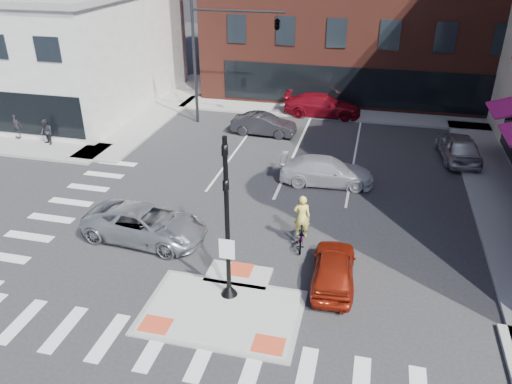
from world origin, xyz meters
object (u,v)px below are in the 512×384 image
(bg_car_dark, at_px, (264,124))
(cyclist, at_px, (301,229))
(bg_car_silver, at_px, (458,146))
(pedestrian_a, at_px, (46,132))
(red_sedan, at_px, (334,268))
(bg_car_red, at_px, (322,105))
(silver_suv, at_px, (146,224))
(white_pickup, at_px, (327,171))
(pedestrian_b, at_px, (16,126))

(bg_car_dark, relative_size, cyclist, 1.79)
(bg_car_dark, xyz_separation_m, bg_car_silver, (11.70, -1.32, 0.11))
(bg_car_silver, height_order, pedestrian_a, pedestrian_a)
(bg_car_silver, distance_m, pedestrian_a, 24.32)
(red_sedan, relative_size, cyclist, 1.67)
(bg_car_dark, distance_m, cyclist, 13.15)
(red_sedan, xyz_separation_m, bg_car_dark, (-6.00, 14.59, 0.03))
(bg_car_silver, height_order, bg_car_red, bg_car_silver)
(silver_suv, distance_m, white_pickup, 9.87)
(white_pickup, xyz_separation_m, pedestrian_a, (-17.07, 1.03, 0.24))
(silver_suv, relative_size, white_pickup, 1.09)
(cyclist, distance_m, pedestrian_a, 18.20)
(silver_suv, relative_size, cyclist, 2.28)
(white_pickup, relative_size, pedestrian_a, 3.04)
(white_pickup, relative_size, bg_car_red, 0.89)
(bg_car_dark, height_order, bg_car_silver, bg_car_silver)
(white_pickup, height_order, pedestrian_b, pedestrian_b)
(silver_suv, bearing_deg, cyclist, -75.64)
(bg_car_silver, relative_size, bg_car_red, 0.86)
(white_pickup, distance_m, pedestrian_a, 17.10)
(silver_suv, height_order, red_sedan, silver_suv)
(cyclist, relative_size, pedestrian_b, 1.48)
(silver_suv, height_order, cyclist, cyclist)
(white_pickup, distance_m, cyclist, 6.14)
(white_pickup, height_order, bg_car_dark, white_pickup)
(red_sedan, height_order, pedestrian_b, pedestrian_b)
(bg_car_dark, xyz_separation_m, cyclist, (4.43, -12.37, 0.10))
(white_pickup, distance_m, bg_car_silver, 8.51)
(bg_car_dark, bearing_deg, cyclist, -157.58)
(bg_car_dark, relative_size, pedestrian_a, 2.62)
(silver_suv, distance_m, bg_car_silver, 18.29)
(silver_suv, distance_m, pedestrian_b, 15.48)
(bg_car_silver, bearing_deg, silver_suv, 34.65)
(bg_car_dark, bearing_deg, silver_suv, 174.23)
(red_sedan, xyz_separation_m, bg_car_red, (-2.80, 19.29, 0.13))
(silver_suv, distance_m, red_sedan, 8.09)
(red_sedan, distance_m, bg_car_dark, 15.78)
(silver_suv, height_order, pedestrian_a, pedestrian_a)
(pedestrian_b, bearing_deg, bg_car_silver, 17.92)
(bg_car_red, distance_m, cyclist, 17.11)
(bg_car_red, relative_size, cyclist, 2.34)
(pedestrian_b, bearing_deg, red_sedan, -14.82)
(white_pickup, relative_size, bg_car_silver, 1.03)
(silver_suv, xyz_separation_m, pedestrian_a, (-10.30, 8.21, 0.21))
(bg_car_red, relative_size, pedestrian_a, 3.43)
(bg_car_silver, bearing_deg, white_pickup, 28.57)
(silver_suv, xyz_separation_m, cyclist, (6.43, 1.05, 0.05))
(white_pickup, bearing_deg, bg_car_silver, -59.18)
(cyclist, xyz_separation_m, pedestrian_b, (-19.21, 7.69, 0.15))
(pedestrian_a, bearing_deg, silver_suv, -9.45)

